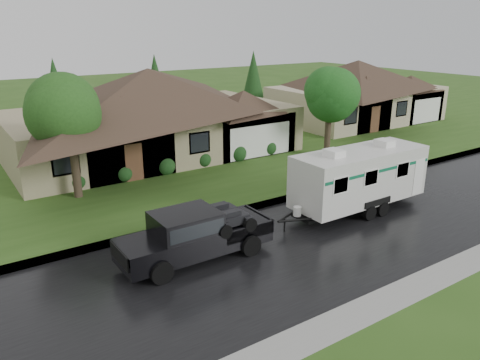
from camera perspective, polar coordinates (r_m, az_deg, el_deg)
name	(u,v)px	position (r m, az deg, el deg)	size (l,w,h in m)	color
ground	(245,235)	(19.77, 0.59, -6.70)	(140.00, 140.00, 0.00)	#2D5019
road	(274,253)	(18.32, 4.16, -8.87)	(140.00, 8.00, 0.01)	black
curb	(217,216)	(21.47, -2.81, -4.40)	(140.00, 0.50, 0.15)	gray
lawn	(119,155)	(32.52, -14.52, 2.98)	(140.00, 26.00, 0.15)	#2D5019
house_main	(155,102)	(31.55, -10.35, 9.35)	(19.44, 10.80, 6.90)	gray
house_neighbor	(360,85)	(43.85, 14.44, 11.18)	(15.12, 9.72, 6.45)	#BEB48D
tree_left_green	(69,115)	(23.94, -20.08, 7.40)	(3.59, 3.59, 5.95)	#382B1E
tree_right_green	(330,95)	(30.81, 10.91, 10.13)	(3.47, 3.47, 5.75)	#382B1E
shrub_row	(184,162)	(28.04, -6.79, 2.24)	(13.60, 1.00, 1.00)	#143814
pickup_truck	(193,233)	(17.51, -5.78, -6.50)	(5.82, 2.21, 1.94)	black
travel_trailer	(359,176)	(22.45, 14.35, 0.50)	(7.18, 2.52, 3.22)	silver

